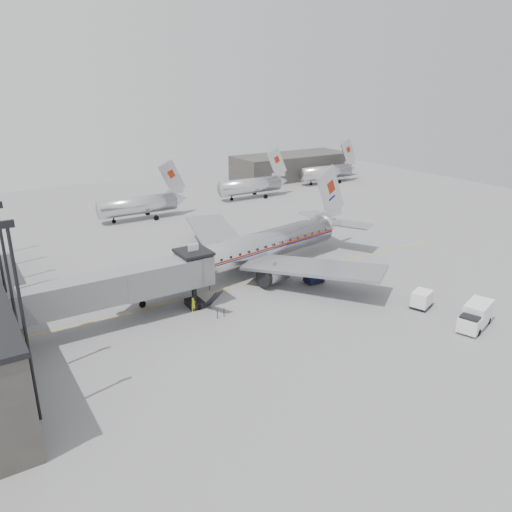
% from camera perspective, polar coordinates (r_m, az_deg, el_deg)
% --- Properties ---
extents(ground, '(160.00, 160.00, 0.00)m').
position_cam_1_polar(ground, '(57.44, 3.00, -4.93)').
color(ground, slate).
rests_on(ground, ground).
extents(hangar, '(30.00, 12.00, 6.00)m').
position_cam_1_polar(hangar, '(128.97, 4.08, 10.21)').
color(hangar, '#363331').
rests_on(hangar, ground).
extents(apron_line, '(60.00, 0.15, 0.01)m').
position_cam_1_polar(apron_line, '(63.54, 2.11, -2.43)').
color(apron_line, gold).
rests_on(apron_line, ground).
extents(jet_bridge, '(21.00, 6.20, 7.10)m').
position_cam_1_polar(jet_bridge, '(52.04, -14.55, -3.23)').
color(jet_bridge, '#5A5C5E').
rests_on(jet_bridge, ground).
extents(distant_aircraft_near, '(16.39, 3.20, 10.26)m').
position_cam_1_polar(distant_aircraft_near, '(91.71, -13.26, 5.75)').
color(distant_aircraft_near, silver).
rests_on(distant_aircraft_near, ground).
extents(distant_aircraft_mid, '(16.39, 3.20, 10.26)m').
position_cam_1_polar(distant_aircraft_mid, '(106.14, -0.59, 8.10)').
color(distant_aircraft_mid, silver).
rests_on(distant_aircraft_mid, ground).
extents(distant_aircraft_far, '(16.39, 3.20, 10.26)m').
position_cam_1_polar(distant_aircraft_far, '(123.24, 8.08, 9.51)').
color(distant_aircraft_far, silver).
rests_on(distant_aircraft_far, ground).
extents(airliner, '(38.69, 35.55, 12.32)m').
position_cam_1_polar(airliner, '(63.80, -1.11, 0.63)').
color(airliner, silver).
rests_on(airliner, ground).
extents(service_van, '(5.59, 3.52, 2.46)m').
position_cam_1_polar(service_van, '(55.26, 23.80, -6.24)').
color(service_van, white).
rests_on(service_van, ground).
extents(baggage_cart_navy, '(2.28, 1.77, 1.75)m').
position_cam_1_polar(baggage_cart_navy, '(62.00, 6.64, -2.21)').
color(baggage_cart_navy, black).
rests_on(baggage_cart_navy, ground).
extents(baggage_cart_white, '(2.90, 2.56, 1.89)m').
position_cam_1_polar(baggage_cart_white, '(57.86, 18.41, -4.69)').
color(baggage_cart_white, white).
rests_on(baggage_cart_white, ground).
extents(ramp_worker, '(0.69, 0.58, 1.62)m').
position_cam_1_polar(ramp_worker, '(54.49, -7.17, -5.54)').
color(ramp_worker, '#CBD619').
rests_on(ramp_worker, ground).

